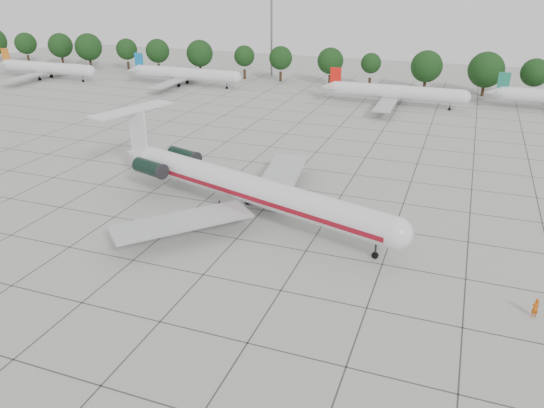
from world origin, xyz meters
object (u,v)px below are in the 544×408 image
object	(u,v)px
bg_airliner_a	(46,68)
bg_airliner_c	(396,93)
bg_airliner_b	(185,74)
main_airliner	(238,185)
floodlight_mast	(271,21)
ground_crew	(535,308)

from	to	relation	value
bg_airliner_a	bg_airliner_c	distance (m)	91.49
bg_airliner_a	bg_airliner_b	world-z (taller)	same
main_airliner	floodlight_mast	size ratio (longest dim) A/B	1.66
bg_airliner_c	floodlight_mast	xyz separation A→B (m)	(-37.18, 23.96, 11.37)
bg_airliner_a	floodlight_mast	distance (m)	61.15
bg_airliner_b	bg_airliner_a	bearing A→B (deg)	-172.26
main_airliner	bg_airliner_a	xyz separation A→B (m)	(-81.67, 59.75, -0.66)
main_airliner	floodlight_mast	xyz separation A→B (m)	(-27.38, 85.49, 10.72)
bg_airliner_a	bg_airliner_c	size ratio (longest dim) A/B	1.00
bg_airliner_b	bg_airliner_c	bearing A→B (deg)	-3.79
bg_airliner_b	ground_crew	bearing A→B (deg)	-45.25
ground_crew	bg_airliner_b	distance (m)	106.76
bg_airliner_c	floodlight_mast	bearing A→B (deg)	147.20
bg_airliner_b	floodlight_mast	xyz separation A→B (m)	(15.54, 20.47, 11.37)
ground_crew	bg_airliner_b	world-z (taller)	bg_airliner_b
bg_airliner_a	bg_airliner_b	distance (m)	39.12
bg_airliner_a	floodlight_mast	size ratio (longest dim) A/B	1.11
ground_crew	bg_airliner_a	bearing A→B (deg)	-61.11
main_airliner	bg_airliner_a	world-z (taller)	main_airliner
ground_crew	bg_airliner_a	world-z (taller)	bg_airliner_a
bg_airliner_b	bg_airliner_c	world-z (taller)	same
bg_airliner_a	bg_airliner_c	world-z (taller)	same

